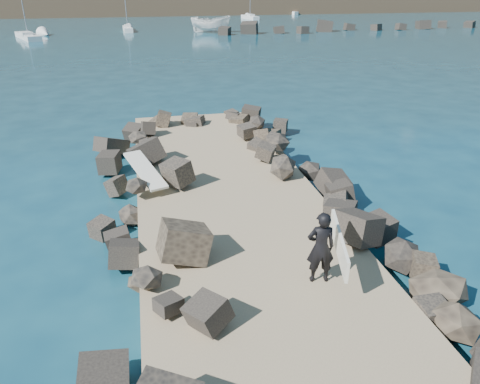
# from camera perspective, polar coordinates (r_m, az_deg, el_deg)

# --- Properties ---
(ground) EXTENTS (800.00, 800.00, 0.00)m
(ground) POSITION_cam_1_polar(r_m,az_deg,el_deg) (15.17, -0.78, -3.61)
(ground) COLOR #0F384C
(ground) RESTS_ON ground
(jetty) EXTENTS (6.00, 26.00, 0.60)m
(jetty) POSITION_cam_1_polar(r_m,az_deg,el_deg) (13.32, 0.89, -6.46)
(jetty) COLOR #8C7759
(jetty) RESTS_ON ground
(riprap_left) EXTENTS (2.60, 22.00, 1.00)m
(riprap_left) POSITION_cam_1_polar(r_m,az_deg,el_deg) (13.41, -11.83, -5.83)
(riprap_left) COLOR black
(riprap_left) RESTS_ON ground
(riprap_right) EXTENTS (2.60, 22.00, 1.00)m
(riprap_right) POSITION_cam_1_polar(r_m,az_deg,el_deg) (14.47, 11.75, -3.42)
(riprap_right) COLOR black
(riprap_right) RESTS_ON ground
(breakwater_secondary) EXTENTS (52.00, 4.00, 1.20)m
(breakwater_secondary) POSITION_cam_1_polar(r_m,az_deg,el_deg) (78.07, 17.88, 18.69)
(breakwater_secondary) COLOR black
(breakwater_secondary) RESTS_ON ground
(surfboard_resting) EXTENTS (1.47, 2.58, 0.08)m
(surfboard_resting) POSITION_cam_1_polar(r_m,az_deg,el_deg) (16.50, -11.46, 2.27)
(surfboard_resting) COLOR silver
(surfboard_resting) RESTS_ON riprap_left
(boat_imported) EXTENTS (6.37, 4.51, 2.31)m
(boat_imported) POSITION_cam_1_polar(r_m,az_deg,el_deg) (71.90, -3.61, 19.76)
(boat_imported) COLOR white
(boat_imported) RESTS_ON ground
(surfer_with_board) EXTENTS (1.10, 2.20, 1.81)m
(surfer_with_board) POSITION_cam_1_polar(r_m,az_deg,el_deg) (11.07, 10.13, -6.61)
(surfer_with_board) COLOR black
(surfer_with_board) RESTS_ON jetty
(sailboat_a) EXTENTS (4.56, 7.84, 9.31)m
(sailboat_a) POSITION_cam_1_polar(r_m,az_deg,el_deg) (69.36, -24.44, 16.90)
(sailboat_a) COLOR silver
(sailboat_a) RESTS_ON ground
(sailboat_d) EXTENTS (2.37, 6.01, 7.21)m
(sailboat_d) POSITION_cam_1_polar(r_m,az_deg,el_deg) (95.85, 1.24, 20.52)
(sailboat_d) COLOR silver
(sailboat_d) RESTS_ON ground
(sailboat_f) EXTENTS (2.78, 4.97, 6.15)m
(sailboat_f) POSITION_cam_1_polar(r_m,az_deg,el_deg) (110.10, 6.04, 20.93)
(sailboat_f) COLOR silver
(sailboat_f) RESTS_ON ground
(sailboat_b) EXTENTS (1.56, 5.46, 6.68)m
(sailboat_b) POSITION_cam_1_polar(r_m,az_deg,el_deg) (75.13, -13.53, 18.77)
(sailboat_b) COLOR silver
(sailboat_b) RESTS_ON ground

